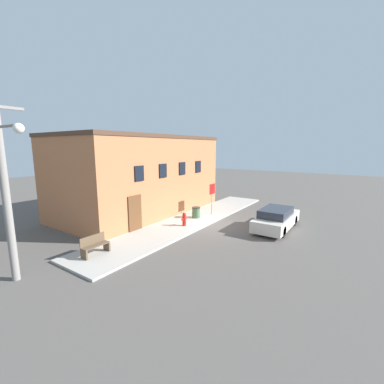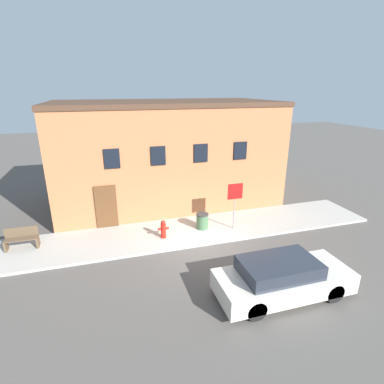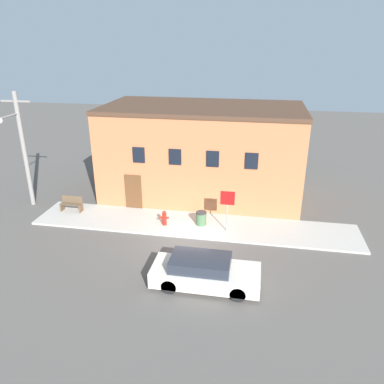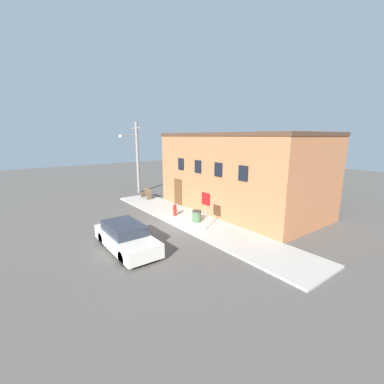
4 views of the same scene
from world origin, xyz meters
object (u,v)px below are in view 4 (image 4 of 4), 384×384
Objects in this scene: bench at (147,194)px; utility_pole at (136,156)px; trash_bin at (197,216)px; stop_sign at (206,204)px; parked_car at (126,237)px; fire_hydrant at (175,210)px.

bench is 4.40m from utility_pole.
bench is at bearing 177.01° from trash_bin.
stop_sign is 0.50× the size of parked_car.
utility_pole reaches higher than bench.
trash_bin is 0.17× the size of parked_car.
trash_bin is (1.97, 0.40, -0.04)m from fire_hydrant.
parked_car is (2.94, -4.86, 0.12)m from fire_hydrant.
stop_sign is 0.33× the size of utility_pole.
trash_bin is at bearing -2.99° from bench.
parked_car is (0.97, -5.26, 0.16)m from trash_bin.
trash_bin is at bearing 162.75° from stop_sign.
bench is (-5.86, 0.81, 0.00)m from fire_hydrant.
fire_hydrant reaches higher than trash_bin.
bench reaches higher than trash_bin.
stop_sign is at bearing 84.54° from parked_car.
trash_bin is 5.35m from parked_car.
utility_pole is (-2.98, 0.56, 3.18)m from bench.
parked_car reaches higher than fire_hydrant.
utility_pole reaches higher than parked_car.
fire_hydrant is at bearing -8.85° from utility_pole.
bench is (-9.26, 0.85, -1.17)m from stop_sign.
stop_sign is 9.37m from bench.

